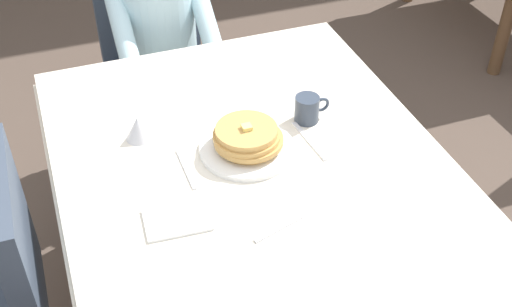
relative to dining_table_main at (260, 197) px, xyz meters
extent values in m
cube|color=silver|center=(0.00, 0.00, 0.07)|extent=(1.10, 1.50, 0.04)
cube|color=silver|center=(0.00, 0.76, -0.04)|extent=(1.10, 0.01, 0.18)
cube|color=silver|center=(-0.56, 0.00, -0.04)|extent=(0.01, 1.50, 0.18)
cube|color=silver|center=(0.56, 0.00, -0.04)|extent=(0.01, 1.50, 0.18)
cylinder|color=brown|center=(-0.47, 0.67, -0.30)|extent=(0.07, 0.07, 0.70)
cylinder|color=brown|center=(0.47, 0.67, -0.30)|extent=(0.07, 0.07, 0.70)
cube|color=#384251|center=(-0.05, 1.07, -0.23)|extent=(0.44, 0.44, 0.05)
cube|color=#384251|center=(-0.05, 1.27, 0.04)|extent=(0.44, 0.06, 0.48)
cylinder|color=#2D2319|center=(0.13, 0.89, -0.45)|extent=(0.04, 0.04, 0.40)
cylinder|color=#2D2319|center=(-0.23, 0.89, -0.45)|extent=(0.04, 0.04, 0.40)
cylinder|color=#2D2319|center=(0.13, 1.25, -0.45)|extent=(0.04, 0.04, 0.40)
cylinder|color=#2D2319|center=(-0.23, 1.25, -0.45)|extent=(0.04, 0.04, 0.40)
cylinder|color=silver|center=(-0.05, 1.05, 0.03)|extent=(0.30, 0.30, 0.46)
cylinder|color=silver|center=(0.11, 0.91, 0.10)|extent=(0.08, 0.29, 0.23)
cylinder|color=silver|center=(-0.21, 0.91, 0.10)|extent=(0.08, 0.29, 0.23)
cylinder|color=#383D51|center=(0.03, 0.87, -0.43)|extent=(0.10, 0.10, 0.45)
cylinder|color=#383D51|center=(-0.13, 0.87, -0.43)|extent=(0.10, 0.10, 0.45)
cube|color=#384251|center=(-0.67, 0.00, 0.04)|extent=(0.06, 0.44, 0.48)
cylinder|color=white|center=(0.00, 0.11, 0.10)|extent=(0.28, 0.28, 0.02)
cylinder|color=tan|center=(0.01, 0.11, 0.11)|extent=(0.18, 0.18, 0.02)
cylinder|color=tan|center=(0.01, 0.11, 0.13)|extent=(0.20, 0.20, 0.02)
cylinder|color=tan|center=(0.00, 0.11, 0.14)|extent=(0.20, 0.20, 0.01)
cylinder|color=tan|center=(0.00, 0.11, 0.16)|extent=(0.18, 0.18, 0.02)
cube|color=#F4E072|center=(0.00, 0.11, 0.18)|extent=(0.03, 0.03, 0.01)
cylinder|color=#333D4C|center=(0.22, 0.19, 0.13)|extent=(0.08, 0.08, 0.08)
torus|color=#333D4C|center=(0.27, 0.19, 0.14)|extent=(0.05, 0.01, 0.05)
cone|color=silver|center=(-0.28, 0.28, 0.13)|extent=(0.08, 0.08, 0.07)
cube|color=silver|center=(-0.19, 0.09, 0.09)|extent=(0.02, 0.18, 0.00)
cube|color=silver|center=(0.19, 0.09, 0.09)|extent=(0.03, 0.20, 0.00)
cube|color=silver|center=(-0.03, -0.22, 0.09)|extent=(0.15, 0.06, 0.00)
cube|color=white|center=(-0.27, -0.10, 0.09)|extent=(0.18, 0.13, 0.01)
cylinder|color=brown|center=(1.81, 1.16, -0.30)|extent=(0.07, 0.07, 0.70)
camera|label=1|loc=(-0.48, -1.30, 1.31)|focal=45.99mm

